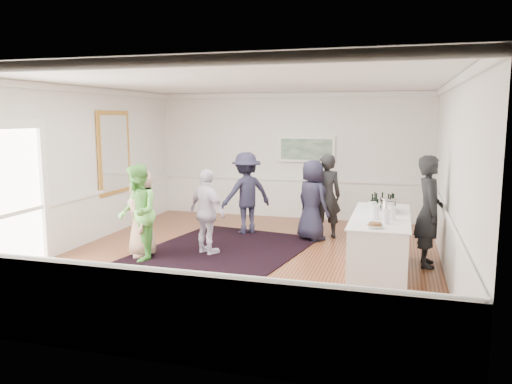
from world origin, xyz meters
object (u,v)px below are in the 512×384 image
(guest_tan, at_px, (141,213))
(guest_green, at_px, (138,213))
(guest_navy, at_px, (312,200))
(ice_bucket, at_px, (389,206))
(serving_table, at_px, (380,245))
(guest_dark_a, at_px, (246,193))
(guest_dark_b, at_px, (326,196))
(bartender, at_px, (429,211))
(guest_lilac, at_px, (207,212))
(nut_bowl, at_px, (375,225))

(guest_tan, bearing_deg, guest_green, -25.56)
(guest_navy, distance_m, ice_bucket, 2.37)
(serving_table, bearing_deg, guest_green, -175.02)
(guest_dark_a, xyz_separation_m, guest_dark_b, (1.77, 0.07, 0.00))
(guest_tan, bearing_deg, bartender, 59.51)
(guest_green, height_order, guest_navy, guest_green)
(bartender, distance_m, guest_tan, 5.18)
(serving_table, relative_size, ice_bucket, 9.39)
(bartender, height_order, guest_lilac, bartender)
(serving_table, xyz_separation_m, guest_dark_b, (-1.23, 2.26, 0.41))
(guest_green, relative_size, guest_dark_a, 0.97)
(guest_dark_a, distance_m, guest_navy, 1.53)
(guest_green, relative_size, guest_navy, 1.04)
(guest_lilac, height_order, nut_bowl, guest_lilac)
(guest_dark_a, relative_size, guest_dark_b, 1.00)
(guest_navy, distance_m, nut_bowl, 3.30)
(guest_lilac, relative_size, guest_dark_a, 0.89)
(guest_lilac, xyz_separation_m, ice_bucket, (3.31, -0.09, 0.29))
(serving_table, relative_size, guest_green, 1.39)
(serving_table, xyz_separation_m, guest_green, (-4.26, -0.37, 0.38))
(guest_green, bearing_deg, guest_dark_b, 96.35)
(guest_tan, relative_size, nut_bowl, 6.74)
(guest_lilac, relative_size, ice_bucket, 6.24)
(guest_green, height_order, ice_bucket, guest_green)
(guest_green, bearing_deg, guest_lilac, 89.54)
(guest_tan, height_order, guest_dark_a, guest_dark_a)
(ice_bucket, bearing_deg, guest_navy, 132.41)
(guest_lilac, bearing_deg, guest_dark_a, -67.45)
(guest_tan, distance_m, guest_dark_b, 3.90)
(serving_table, distance_m, guest_navy, 2.51)
(guest_navy, relative_size, nut_bowl, 7.00)
(guest_tan, distance_m, guest_navy, 3.55)
(guest_green, bearing_deg, guest_tan, 159.55)
(bartender, bearing_deg, guest_green, 98.56)
(serving_table, distance_m, guest_tan, 4.34)
(bartender, xyz_separation_m, guest_green, (-5.04, -1.08, -0.09))
(guest_dark_b, height_order, ice_bucket, guest_dark_b)
(serving_table, xyz_separation_m, guest_dark_a, (-3.00, 2.18, 0.41))
(bartender, bearing_deg, serving_table, 128.55)
(guest_lilac, height_order, guest_dark_a, guest_dark_a)
(bartender, distance_m, ice_bucket, 0.82)
(guest_dark_b, relative_size, ice_bucket, 7.00)
(guest_dark_b, bearing_deg, guest_tan, 18.89)
(bartender, distance_m, guest_dark_b, 2.54)
(guest_lilac, xyz_separation_m, guest_navy, (1.71, 1.65, 0.04))
(guest_lilac, height_order, ice_bucket, guest_lilac)
(guest_tan, height_order, guest_navy, guest_navy)
(bartender, distance_m, nut_bowl, 1.87)
(guest_navy, bearing_deg, guest_lilac, 82.98)
(bartender, bearing_deg, guest_dark_b, 48.93)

